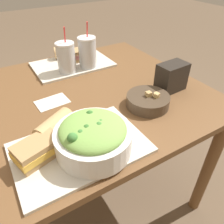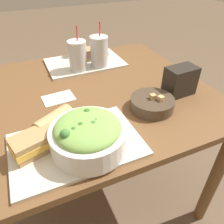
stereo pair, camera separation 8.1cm
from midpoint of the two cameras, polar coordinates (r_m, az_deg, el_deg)
name	(u,v)px [view 1 (the left image)]	position (r m, az deg, el deg)	size (l,w,h in m)	color
ground_plane	(93,189)	(1.59, -6.64, -19.36)	(12.00, 12.00, 0.00)	brown
dining_table	(86,111)	(1.11, -8.99, 0.15)	(1.12, 0.99, 0.77)	brown
tray_near	(80,148)	(0.76, -11.35, -9.26)	(0.44, 0.29, 0.01)	beige
tray_far	(73,64)	(1.33, -12.00, 12.05)	(0.44, 0.29, 0.01)	beige
salad_bowl	(93,136)	(0.70, -8.24, -6.43)	(0.25, 0.25, 0.12)	white
soup_bowl	(148,100)	(0.94, 6.95, 2.96)	(0.18, 0.18, 0.07)	#473828
sandwich_near	(38,150)	(0.74, -21.78, -9.25)	(0.16, 0.12, 0.06)	tan
baguette_near	(55,126)	(0.80, -17.44, -3.51)	(0.16, 0.13, 0.07)	tan
sandwich_far	(83,54)	(1.36, -9.39, 14.66)	(0.14, 0.10, 0.06)	tan
baguette_far	(64,52)	(1.41, -14.09, 14.89)	(0.12, 0.09, 0.07)	tan
drink_cup_dark	(66,58)	(1.21, -13.77, 13.38)	(0.10, 0.10, 0.24)	silver
drink_cup_red	(87,53)	(1.25, -8.33, 14.90)	(0.10, 0.10, 0.24)	silver
chip_bag	(171,77)	(1.06, 13.18, 8.81)	(0.14, 0.09, 0.13)	#28231E
napkin_folded	(53,102)	(1.01, -17.49, 2.30)	(0.14, 0.11, 0.00)	silver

